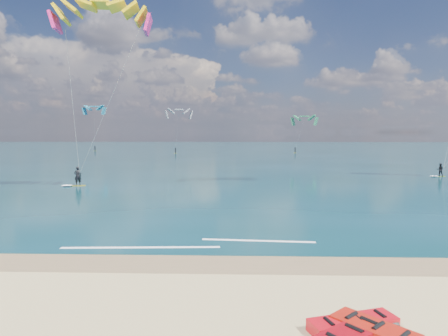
# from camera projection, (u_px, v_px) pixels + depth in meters

# --- Properties ---
(ground) EXTENTS (320.00, 320.00, 0.00)m
(ground) POSITION_uv_depth(u_px,v_px,m) (214.00, 172.00, 52.87)
(ground) COLOR tan
(ground) RESTS_ON ground
(wet_sand_strip) EXTENTS (320.00, 2.40, 0.01)m
(wet_sand_strip) POSITION_uv_depth(u_px,v_px,m) (160.00, 263.00, 16.03)
(wet_sand_strip) COLOR brown
(wet_sand_strip) RESTS_ON ground
(sea) EXTENTS (320.00, 200.00, 0.04)m
(sea) POSITION_uv_depth(u_px,v_px,m) (226.00, 150.00, 116.58)
(sea) COLOR #082E30
(sea) RESTS_ON ground
(packed_kite_left) EXTENTS (2.79, 1.80, 0.38)m
(packed_kite_left) POSITION_uv_depth(u_px,v_px,m) (353.00, 330.00, 10.60)
(packed_kite_left) COLOR red
(packed_kite_left) RESTS_ON ground
(kitesurfer_main) EXTENTS (11.45, 6.80, 17.36)m
(kitesurfer_main) POSITION_uv_depth(u_px,v_px,m) (89.00, 90.00, 35.48)
(kitesurfer_main) COLOR yellow
(kitesurfer_main) RESTS_ON sea
(shoreline_foam) EXTENTS (11.72, 1.93, 0.01)m
(shoreline_foam) POSITION_uv_depth(u_px,v_px,m) (193.00, 244.00, 18.55)
(shoreline_foam) COLOR white
(shoreline_foam) RESTS_ON ground
(distant_kites) EXTENTS (60.63, 14.91, 12.13)m
(distant_kites) POSITION_uv_depth(u_px,v_px,m) (179.00, 132.00, 99.97)
(distant_kites) COLOR #2C7B4D
(distant_kites) RESTS_ON ground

